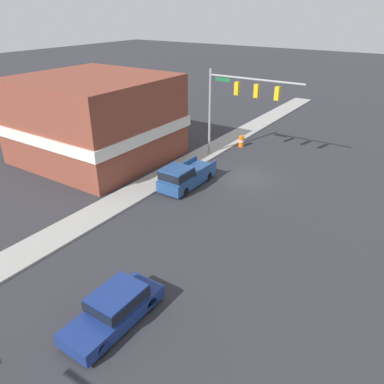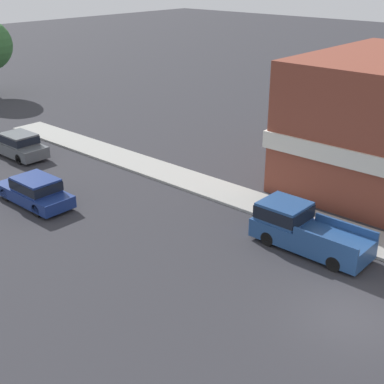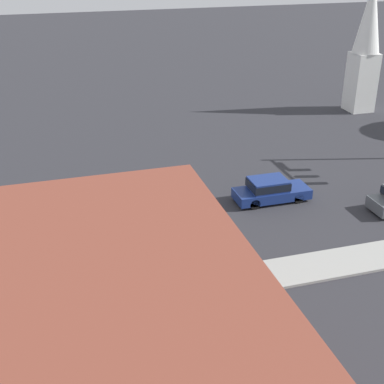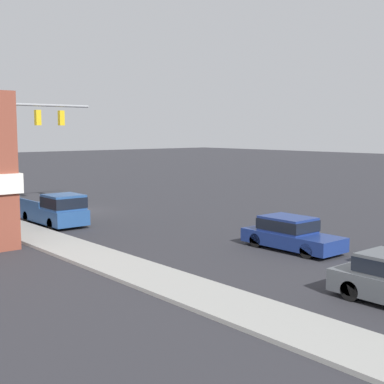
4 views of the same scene
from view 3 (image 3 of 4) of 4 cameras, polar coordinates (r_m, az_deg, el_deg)
name	(u,v)px [view 3 (image 3 of 4)]	position (r m, az deg, el deg)	size (l,w,h in m)	color
car_lead	(270,189)	(33.81, 8.33, 0.27)	(1.85, 4.75, 1.50)	black
pickup_truck_parked	(70,264)	(26.44, -12.85, -7.54)	(1.97, 5.26, 1.86)	black
corner_brick_building	(60,376)	(16.90, -13.86, -18.53)	(12.12, 11.64, 7.17)	brown
church_steeple	(366,43)	(52.96, 18.12, 14.89)	(2.46, 2.46, 12.12)	white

